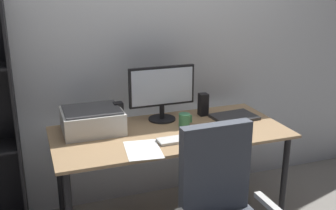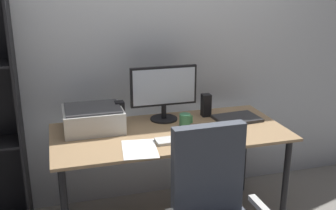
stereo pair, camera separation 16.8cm
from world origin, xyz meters
name	(u,v)px [view 2 (the right image)]	position (x,y,z in m)	size (l,w,h in m)	color
back_wall	(150,38)	(0.00, 0.54, 1.30)	(6.40, 0.10, 2.60)	silver
desk	(170,142)	(0.00, 0.00, 0.66)	(1.59, 0.75, 0.74)	tan
monitor	(164,90)	(0.02, 0.23, 0.97)	(0.49, 0.20, 0.40)	black
keyboard	(178,140)	(0.00, -0.18, 0.75)	(0.29, 0.11, 0.02)	silver
mouse	(210,135)	(0.22, -0.18, 0.76)	(0.06, 0.10, 0.03)	black
coffee_mug	(185,121)	(0.12, 0.04, 0.79)	(0.10, 0.08, 0.10)	#387F51
laptop	(237,118)	(0.54, 0.08, 0.75)	(0.32, 0.23, 0.02)	#2D2D30
speaker_left	(120,113)	(-0.31, 0.22, 0.82)	(0.06, 0.07, 0.17)	black
speaker_right	(206,105)	(0.35, 0.22, 0.82)	(0.06, 0.07, 0.17)	black
printer	(93,118)	(-0.50, 0.17, 0.82)	(0.40, 0.34, 0.16)	silver
paper_sheet	(140,149)	(-0.26, -0.24, 0.74)	(0.21, 0.30, 0.00)	white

